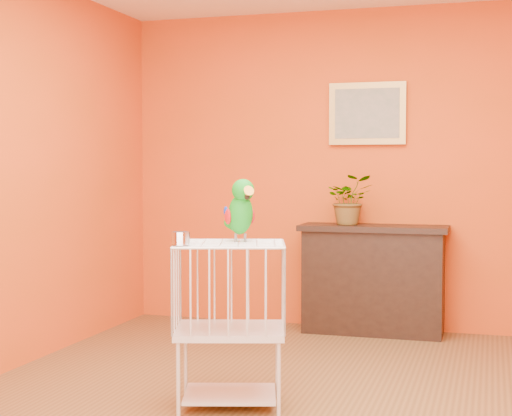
% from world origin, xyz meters
% --- Properties ---
extents(ground, '(4.50, 4.50, 0.00)m').
position_xyz_m(ground, '(0.00, 0.00, 0.00)').
color(ground, brown).
rests_on(ground, ground).
extents(room_shell, '(4.50, 4.50, 4.50)m').
position_xyz_m(room_shell, '(0.00, 0.00, 1.58)').
color(room_shell, '#DC4714').
rests_on(room_shell, ground).
extents(console_cabinet, '(1.16, 0.42, 0.86)m').
position_xyz_m(console_cabinet, '(0.08, 2.05, 0.43)').
color(console_cabinet, black).
rests_on(console_cabinet, ground).
extents(potted_plant, '(0.46, 0.49, 0.31)m').
position_xyz_m(potted_plant, '(-0.11, 1.98, 1.01)').
color(potted_plant, '#26722D').
rests_on(potted_plant, console_cabinet).
extents(framed_picture, '(0.62, 0.04, 0.50)m').
position_xyz_m(framed_picture, '(0.00, 2.22, 1.75)').
color(framed_picture, '#B48B40').
rests_on(framed_picture, room_shell).
extents(birdcage, '(0.69, 0.60, 0.90)m').
position_xyz_m(birdcage, '(-0.39, -0.10, 0.47)').
color(birdcage, beige).
rests_on(birdcage, ground).
extents(feed_cup, '(0.10, 0.10, 0.07)m').
position_xyz_m(feed_cup, '(-0.59, -0.31, 0.94)').
color(feed_cup, silver).
rests_on(feed_cup, birdcage).
extents(parrot, '(0.25, 0.28, 0.35)m').
position_xyz_m(parrot, '(-0.35, -0.03, 1.08)').
color(parrot, '#59544C').
rests_on(parrot, birdcage).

